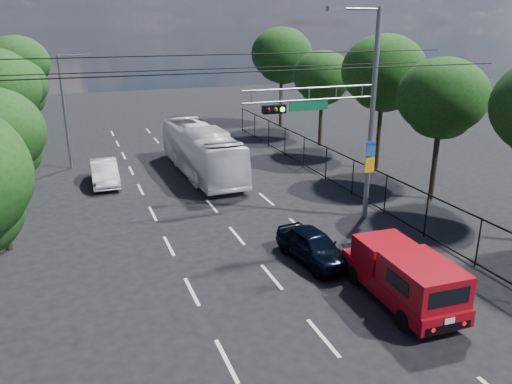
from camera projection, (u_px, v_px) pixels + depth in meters
name	position (u px, v px, depth m)	size (l,w,h in m)	color
ground	(323.00, 338.00, 14.78)	(120.00, 120.00, 0.00)	black
lane_markings	(202.00, 194.00, 27.18)	(6.12, 38.00, 0.01)	beige
signal_mast	(349.00, 109.00, 21.94)	(6.43, 0.39, 9.50)	slate
streetlight_left	(67.00, 106.00, 30.88)	(2.09, 0.22, 7.08)	slate
utility_wires	(228.00, 65.00, 20.28)	(22.00, 5.04, 0.74)	black
fence_right	(342.00, 171.00, 27.78)	(0.06, 34.03, 2.00)	black
tree_right_b	(442.00, 103.00, 24.90)	(4.50, 4.50, 7.31)	black
tree_right_c	(383.00, 77.00, 30.20)	(5.10, 5.10, 8.29)	black
tree_right_d	(322.00, 80.00, 36.55)	(4.32, 4.32, 7.02)	black
tree_right_e	(282.00, 58.00, 43.35)	(5.28, 5.28, 8.58)	black
tree_left_d	(15.00, 90.00, 32.28)	(4.20, 4.20, 6.83)	black
tree_left_e	(18.00, 68.00, 39.04)	(4.92, 4.92, 7.99)	black
red_pickup	(403.00, 275.00, 16.35)	(2.06, 5.16, 1.89)	black
navy_hatchback	(313.00, 246.00, 19.33)	(1.52, 3.77, 1.28)	black
white_bus	(201.00, 150.00, 30.51)	(2.44, 10.44, 2.91)	silver
white_van	(104.00, 172.00, 28.69)	(1.45, 4.16, 1.37)	silver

